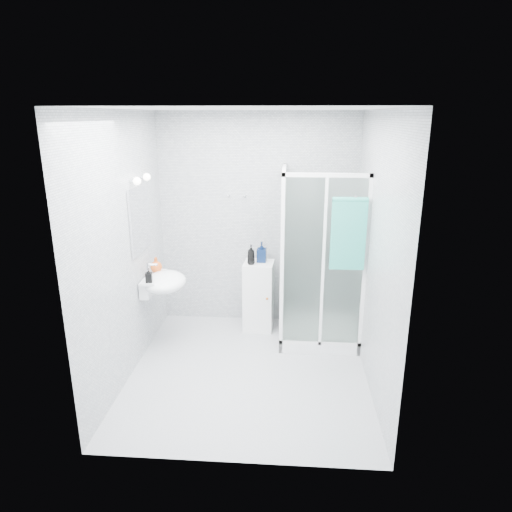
# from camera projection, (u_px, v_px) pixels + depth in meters

# --- Properties ---
(room) EXTENTS (2.40, 2.60, 2.60)m
(room) POSITION_uv_depth(u_px,v_px,m) (248.00, 252.00, 4.35)
(room) COLOR silver
(room) RESTS_ON ground
(shower_enclosure) EXTENTS (0.90, 0.95, 2.00)m
(shower_enclosure) POSITION_uv_depth(u_px,v_px,m) (312.00, 304.00, 5.28)
(shower_enclosure) COLOR white
(shower_enclosure) RESTS_ON ground
(wall_basin) EXTENTS (0.46, 0.56, 0.35)m
(wall_basin) POSITION_uv_depth(u_px,v_px,m) (163.00, 282.00, 4.99)
(wall_basin) COLOR white
(wall_basin) RESTS_ON ground
(mirror) EXTENTS (0.02, 0.60, 0.70)m
(mirror) POSITION_uv_depth(u_px,v_px,m) (140.00, 219.00, 4.80)
(mirror) COLOR white
(mirror) RESTS_ON room
(vanity_lights) EXTENTS (0.10, 0.40, 0.08)m
(vanity_lights) POSITION_uv_depth(u_px,v_px,m) (142.00, 179.00, 4.67)
(vanity_lights) COLOR silver
(vanity_lights) RESTS_ON room
(wall_hooks) EXTENTS (0.23, 0.06, 0.03)m
(wall_hooks) POSITION_uv_depth(u_px,v_px,m) (237.00, 196.00, 5.47)
(wall_hooks) COLOR silver
(wall_hooks) RESTS_ON room
(storage_cabinet) EXTENTS (0.37, 0.39, 0.85)m
(storage_cabinet) POSITION_uv_depth(u_px,v_px,m) (259.00, 296.00, 5.58)
(storage_cabinet) COLOR white
(storage_cabinet) RESTS_ON ground
(hand_towel) EXTENTS (0.35, 0.05, 0.75)m
(hand_towel) POSITION_uv_depth(u_px,v_px,m) (348.00, 232.00, 4.59)
(hand_towel) COLOR teal
(hand_towel) RESTS_ON shower_enclosure
(shampoo_bottle_a) EXTENTS (0.11, 0.11, 0.24)m
(shampoo_bottle_a) POSITION_uv_depth(u_px,v_px,m) (251.00, 255.00, 5.37)
(shampoo_bottle_a) COLOR black
(shampoo_bottle_a) RESTS_ON storage_cabinet
(shampoo_bottle_b) EXTENTS (0.12, 0.12, 0.25)m
(shampoo_bottle_b) POSITION_uv_depth(u_px,v_px,m) (262.00, 252.00, 5.46)
(shampoo_bottle_b) COLOR #0B1D42
(shampoo_bottle_b) RESTS_ON storage_cabinet
(soap_dispenser_orange) EXTENTS (0.16, 0.16, 0.17)m
(soap_dispenser_orange) POSITION_uv_depth(u_px,v_px,m) (156.00, 265.00, 5.10)
(soap_dispenser_orange) COLOR #C64D17
(soap_dispenser_orange) RESTS_ON wall_basin
(soap_dispenser_black) EXTENTS (0.08, 0.08, 0.15)m
(soap_dispenser_black) POSITION_uv_depth(u_px,v_px,m) (149.00, 275.00, 4.78)
(soap_dispenser_black) COLOR black
(soap_dispenser_black) RESTS_ON wall_basin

